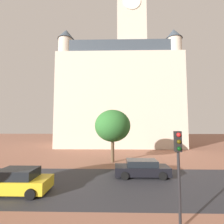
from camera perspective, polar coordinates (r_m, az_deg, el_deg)
The scene contains 7 objects.
ground_plane at distance 13.32m, azimuth 0.03°, elevation -23.86°, with size 120.00×120.00×0.00m, color #93604C.
street_asphalt_strip at distance 13.01m, azimuth -0.00°, elevation -24.34°, with size 120.00×7.76×0.00m, color #2D2D33.
landmark_building at distance 34.56m, azimuth 3.40°, elevation 7.78°, with size 24.23×11.49×38.13m.
car_black at distance 14.60m, azimuth 10.63°, elevation -19.26°, with size 4.57×1.97×1.39m.
car_yellow at distance 12.84m, azimuth -30.69°, elevation -20.62°, with size 4.05×2.05×1.53m.
traffic_light_pole at distance 7.80m, azimuth 22.78°, elevation -15.39°, with size 0.28×0.34×4.13m.
tree_curb_far at distance 18.93m, azimuth 0.22°, elevation -4.97°, with size 4.22×4.22×6.16m.
Camera 1 is at (0.26, -2.55, 4.45)m, focal length 25.45 mm.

